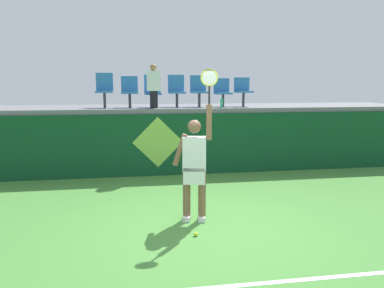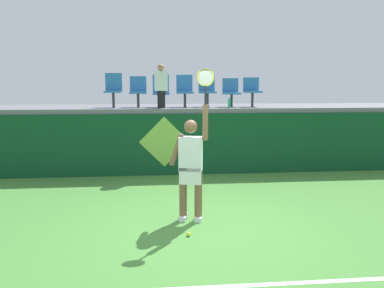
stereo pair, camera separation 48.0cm
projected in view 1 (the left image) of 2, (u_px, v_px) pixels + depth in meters
The scene contains 16 objects.
ground_plane at pixel (212, 229), 5.97m from camera, with size 40.00×40.00×0.00m, color #478438.
court_back_wall at pixel (180, 144), 9.52m from camera, with size 13.50×0.20×1.56m, color #0F4223.
spectator_platform at pixel (175, 108), 10.52m from camera, with size 13.50×2.44×0.12m, color slate.
court_baseline_stripe at pixel (244, 285), 4.29m from camera, with size 12.15×0.08×0.01m, color white.
tennis_player at pixel (195, 165), 6.21m from camera, with size 0.74×0.34×2.53m.
tennis_ball at pixel (196, 234), 5.67m from camera, with size 0.07×0.07×0.07m, color #D1E533.
water_bottle at pixel (222, 103), 9.70m from camera, with size 0.07×0.07×0.25m, color #26B272.
stadium_chair_0 at pixel (104, 88), 9.74m from camera, with size 0.44×0.42×0.91m.
stadium_chair_1 at pixel (130, 90), 9.84m from camera, with size 0.44×0.42×0.82m.
stadium_chair_2 at pixel (153, 90), 9.95m from camera, with size 0.44×0.42×0.87m.
stadium_chair_3 at pixel (176, 89), 10.04m from camera, with size 0.44×0.42×0.86m.
stadium_chair_4 at pixel (199, 89), 10.14m from camera, with size 0.44×0.42×0.85m.
stadium_chair_5 at pixel (222, 91), 10.25m from camera, with size 0.44×0.42×0.77m.
stadium_chair_6 at pixel (243, 90), 10.33m from camera, with size 0.44×0.42×0.80m.
spectator_0 at pixel (154, 85), 9.50m from camera, with size 0.34×0.20×1.12m.
wall_signage_mount at pixel (158, 176), 9.45m from camera, with size 1.27×0.01×1.49m.
Camera 1 is at (-1.24, -5.55, 2.28)m, focal length 34.92 mm.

